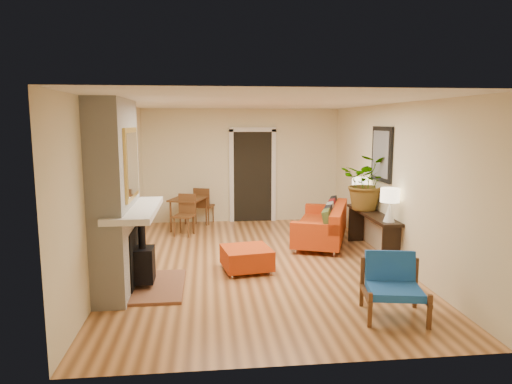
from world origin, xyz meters
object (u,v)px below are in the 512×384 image
console_table (372,221)px  lamp_far (360,188)px  houseplant (367,182)px  ottoman (247,257)px  blue_chair (393,282)px  lamp_near (390,201)px  dining_table (192,204)px  sofa (325,225)px

console_table → lamp_far: 0.86m
lamp_far → houseplant: bearing=-91.4°
console_table → houseplant: 0.71m
ottoman → blue_chair: (1.60, -1.80, 0.19)m
lamp_far → houseplant: houseplant is taller
blue_chair → lamp_near: lamp_near is taller
lamp_near → console_table: bearing=90.0°
dining_table → houseplant: size_ratio=1.57×
console_table → lamp_far: lamp_far is taller
dining_table → lamp_near: (3.21, -2.94, 0.51)m
lamp_far → blue_chair: bearing=-101.9°
sofa → console_table: size_ratio=1.17×
ottoman → dining_table: 3.10m
ottoman → lamp_near: (2.28, -0.00, 0.85)m
sofa → houseplant: houseplant is taller
dining_table → houseplant: 3.80m
sofa → console_table: sofa is taller
ottoman → dining_table: (-0.93, 2.94, 0.34)m
lamp_far → console_table: bearing=-90.0°
blue_chair → lamp_near: (0.68, 1.80, 0.67)m
lamp_far → dining_table: bearing=154.7°
blue_chair → lamp_far: (0.68, 3.22, 0.67)m
sofa → ottoman: size_ratio=2.63×
sofa → lamp_far: bearing=-9.1°
sofa → ottoman: 2.25m
dining_table → lamp_near: lamp_near is taller
dining_table → blue_chair: bearing=-61.9°
ottoman → dining_table: dining_table is taller
console_table → lamp_near: 0.86m
dining_table → sofa: bearing=-28.8°
dining_table → console_table: bearing=-34.7°
lamp_near → lamp_far: size_ratio=1.00×
ottoman → lamp_near: size_ratio=1.53×
ottoman → lamp_far: size_ratio=1.53×
lamp_far → ottoman: bearing=-148.1°
ottoman → lamp_far: 2.82m
blue_chair → lamp_near: bearing=69.3°
sofa → lamp_far: 0.96m
blue_chair → console_table: bearing=74.9°
sofa → dining_table: bearing=151.2°
blue_chair → ottoman: bearing=131.6°
sofa → blue_chair: 3.33m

